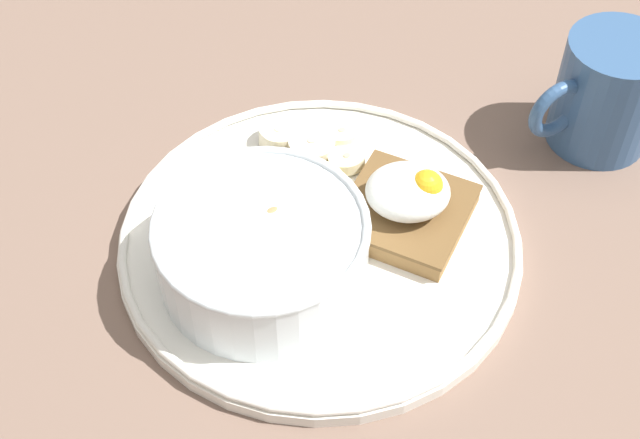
% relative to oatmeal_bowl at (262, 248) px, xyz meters
% --- Properties ---
extents(ground_plane, '(1.20, 1.20, 0.02)m').
position_rel_oatmeal_bowl_xyz_m(ground_plane, '(0.04, 0.03, -0.05)').
color(ground_plane, '#745C4E').
rests_on(ground_plane, ground).
extents(plate, '(0.28, 0.28, 0.02)m').
position_rel_oatmeal_bowl_xyz_m(plate, '(0.04, 0.03, -0.03)').
color(plate, white).
rests_on(plate, ground_plane).
extents(oatmeal_bowl, '(0.14, 0.14, 0.05)m').
position_rel_oatmeal_bowl_xyz_m(oatmeal_bowl, '(0.00, 0.00, 0.00)').
color(oatmeal_bowl, white).
rests_on(oatmeal_bowl, plate).
extents(toast_slice, '(0.11, 0.11, 0.02)m').
position_rel_oatmeal_bowl_xyz_m(toast_slice, '(0.10, 0.05, -0.02)').
color(toast_slice, brown).
rests_on(toast_slice, plate).
extents(poached_egg, '(0.06, 0.05, 0.03)m').
position_rel_oatmeal_bowl_xyz_m(poached_egg, '(0.10, 0.05, 0.00)').
color(poached_egg, white).
rests_on(poached_egg, toast_slice).
extents(banana_slice_front, '(0.04, 0.04, 0.01)m').
position_rel_oatmeal_bowl_xyz_m(banana_slice_front, '(0.05, 0.13, -0.02)').
color(banana_slice_front, beige).
rests_on(banana_slice_front, plate).
extents(banana_slice_left, '(0.03, 0.04, 0.01)m').
position_rel_oatmeal_bowl_xyz_m(banana_slice_left, '(0.01, 0.10, -0.02)').
color(banana_slice_left, beige).
rests_on(banana_slice_left, plate).
extents(banana_slice_back, '(0.04, 0.04, 0.01)m').
position_rel_oatmeal_bowl_xyz_m(banana_slice_back, '(0.06, 0.11, -0.02)').
color(banana_slice_back, beige).
rests_on(banana_slice_back, plate).
extents(banana_slice_right, '(0.04, 0.04, 0.01)m').
position_rel_oatmeal_bowl_xyz_m(banana_slice_right, '(0.03, 0.12, -0.02)').
color(banana_slice_right, beige).
rests_on(banana_slice_right, plate).
extents(banana_slice_inner, '(0.04, 0.04, 0.02)m').
position_rel_oatmeal_bowl_xyz_m(banana_slice_inner, '(0.00, 0.13, -0.02)').
color(banana_slice_inner, '#F6E9C4').
rests_on(banana_slice_inner, plate).
extents(banana_slice_outer, '(0.04, 0.04, 0.01)m').
position_rel_oatmeal_bowl_xyz_m(banana_slice_outer, '(0.04, 0.08, -0.02)').
color(banana_slice_outer, '#F9EFBC').
rests_on(banana_slice_outer, plate).
extents(coffee_mug, '(0.11, 0.08, 0.09)m').
position_rel_oatmeal_bowl_xyz_m(coffee_mug, '(0.25, 0.15, 0.01)').
color(coffee_mug, '#345683').
rests_on(coffee_mug, ground_plane).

